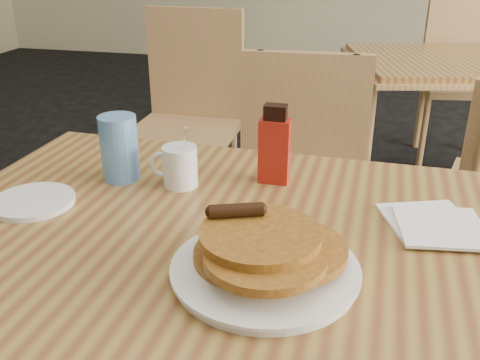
# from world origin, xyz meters

# --- Properties ---
(main_table) EXTENTS (1.31, 0.91, 0.75)m
(main_table) POSITION_xyz_m (0.05, -0.05, 0.71)
(main_table) COLOR olive
(main_table) RESTS_ON floor
(chair_main_far) EXTENTS (0.43, 0.43, 0.92)m
(chair_main_far) POSITION_xyz_m (0.05, 0.69, 0.55)
(chair_main_far) COLOR tan
(chair_main_far) RESTS_ON floor
(chair_neighbor_far) EXTENTS (0.48, 0.48, 0.93)m
(chair_neighbor_far) POSITION_xyz_m (0.76, 2.48, 0.55)
(chair_neighbor_far) COLOR tan
(chair_neighbor_far) RESTS_ON floor
(chair_wall_extra) EXTENTS (0.44, 0.44, 0.97)m
(chair_wall_extra) POSITION_xyz_m (-0.52, 1.31, 0.58)
(chair_wall_extra) COLOR tan
(chair_wall_extra) RESTS_ON floor
(pancake_plate) EXTENTS (0.30, 0.30, 0.10)m
(pancake_plate) POSITION_xyz_m (0.11, -0.18, 0.78)
(pancake_plate) COLOR white
(pancake_plate) RESTS_ON main_table
(coffee_mug) EXTENTS (0.11, 0.07, 0.14)m
(coffee_mug) POSITION_xyz_m (-0.13, 0.12, 0.80)
(coffee_mug) COLOR white
(coffee_mug) RESTS_ON main_table
(syrup_bottle) EXTENTS (0.07, 0.04, 0.17)m
(syrup_bottle) POSITION_xyz_m (0.06, 0.19, 0.83)
(syrup_bottle) COLOR maroon
(syrup_bottle) RESTS_ON main_table
(napkin_stack) EXTENTS (0.21, 0.21, 0.01)m
(napkin_stack) POSITION_xyz_m (0.39, 0.05, 0.76)
(napkin_stack) COLOR white
(napkin_stack) RESTS_ON main_table
(blue_tumbler) EXTENTS (0.10, 0.10, 0.14)m
(blue_tumbler) POSITION_xyz_m (-0.27, 0.12, 0.82)
(blue_tumbler) COLOR #5181BE
(blue_tumbler) RESTS_ON main_table
(side_saucer) EXTENTS (0.18, 0.18, 0.01)m
(side_saucer) POSITION_xyz_m (-0.39, -0.04, 0.76)
(side_saucer) COLOR white
(side_saucer) RESTS_ON main_table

